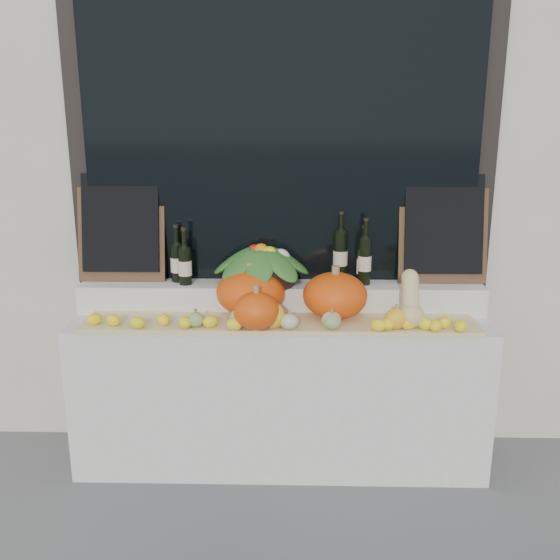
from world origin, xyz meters
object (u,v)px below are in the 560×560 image
(pumpkin_right, at_px, (335,295))
(butternut_squash, at_px, (411,303))
(produce_bowl, at_px, (261,264))
(wine_bottle_tall, at_px, (340,255))
(pumpkin_left, at_px, (250,292))

(pumpkin_right, height_order, butternut_squash, butternut_squash)
(produce_bowl, distance_m, wine_bottle_tall, 0.46)
(wine_bottle_tall, bearing_deg, pumpkin_right, -99.34)
(pumpkin_left, bearing_deg, produce_bowl, 70.56)
(produce_bowl, height_order, wine_bottle_tall, wine_bottle_tall)
(butternut_squash, distance_m, wine_bottle_tall, 0.54)
(pumpkin_right, xyz_separation_m, butternut_squash, (0.39, -0.12, -0.00))
(pumpkin_left, relative_size, produce_bowl, 0.65)
(butternut_squash, bearing_deg, wine_bottle_tall, 131.82)
(pumpkin_right, bearing_deg, butternut_squash, -17.36)
(butternut_squash, bearing_deg, pumpkin_right, 162.64)
(pumpkin_right, xyz_separation_m, wine_bottle_tall, (0.04, 0.26, 0.16))
(pumpkin_left, xyz_separation_m, pumpkin_right, (0.46, -0.04, -0.00))
(wine_bottle_tall, bearing_deg, produce_bowl, -170.37)
(produce_bowl, relative_size, wine_bottle_tall, 1.43)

